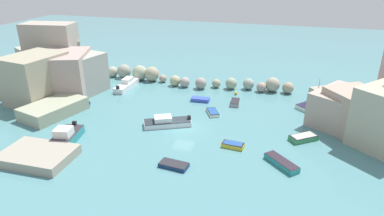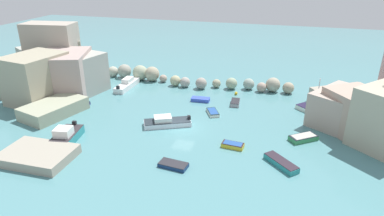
% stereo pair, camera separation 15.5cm
% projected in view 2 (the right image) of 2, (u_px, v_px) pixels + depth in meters
% --- Properties ---
extents(cove_water, '(160.00, 160.00, 0.00)m').
position_uv_depth(cove_water, '(183.00, 127.00, 41.94)').
color(cove_water, teal).
rests_on(cove_water, ground).
extents(cliff_headland_left, '(20.94, 23.70, 9.91)m').
position_uv_depth(cliff_headland_left, '(50.00, 68.00, 53.68)').
color(cliff_headland_left, '#9C9C86').
rests_on(cliff_headland_left, ground).
extents(rock_breakwater, '(32.15, 3.97, 2.60)m').
position_uv_depth(rock_breakwater, '(183.00, 78.00, 56.55)').
color(rock_breakwater, '#AAA896').
rests_on(rock_breakwater, ground).
extents(stone_dock, '(7.22, 5.12, 1.00)m').
position_uv_depth(stone_dock, '(37.00, 155.00, 34.94)').
color(stone_dock, '#9D9585').
rests_on(stone_dock, ground).
extents(channel_buoy, '(0.48, 0.48, 0.48)m').
position_uv_depth(channel_buoy, '(236.00, 93.00, 52.24)').
color(channel_buoy, gold).
rests_on(channel_buoy, cove_water).
extents(moored_boat_0, '(6.11, 4.34, 1.28)m').
position_uv_depth(moored_boat_0, '(167.00, 122.00, 42.26)').
color(moored_boat_0, silver).
rests_on(moored_boat_0, cove_water).
extents(moored_boat_1, '(1.65, 6.33, 1.55)m').
position_uv_depth(moored_boat_1, '(127.00, 84.00, 55.10)').
color(moored_boat_1, white).
rests_on(moored_boat_1, cove_water).
extents(moored_boat_2, '(2.99, 4.82, 1.93)m').
position_uv_depth(moored_boat_2, '(67.00, 135.00, 38.47)').
color(moored_boat_2, teal).
rests_on(moored_boat_2, cove_water).
extents(moored_boat_3, '(5.23, 5.02, 5.05)m').
position_uv_depth(moored_boat_3, '(315.00, 112.00, 45.57)').
color(moored_boat_3, white).
rests_on(moored_boat_3, cove_water).
extents(moored_boat_4, '(2.32, 2.93, 0.45)m').
position_uv_depth(moored_boat_4, '(213.00, 112.00, 45.60)').
color(moored_boat_4, white).
rests_on(moored_boat_4, cove_water).
extents(moored_boat_5, '(2.50, 1.36, 0.52)m').
position_uv_depth(moored_boat_5, '(233.00, 145.00, 37.33)').
color(moored_boat_5, gold).
rests_on(moored_boat_5, cove_water).
extents(moored_boat_6, '(3.67, 3.63, 0.62)m').
position_uv_depth(moored_boat_6, '(281.00, 163.00, 33.94)').
color(moored_boat_6, teal).
rests_on(moored_boat_6, cove_water).
extents(moored_boat_7, '(2.73, 1.40, 0.52)m').
position_uv_depth(moored_boat_7, '(200.00, 99.00, 49.83)').
color(moored_boat_7, blue).
rests_on(moored_boat_7, cove_water).
extents(moored_boat_8, '(2.52, 1.96, 0.54)m').
position_uv_depth(moored_boat_8, '(82.00, 102.00, 48.76)').
color(moored_boat_8, navy).
rests_on(moored_boat_8, cove_water).
extents(moored_boat_9, '(1.41, 2.62, 0.57)m').
position_uv_depth(moored_boat_9, '(235.00, 103.00, 48.67)').
color(moored_boat_9, gray).
rests_on(moored_boat_9, cove_water).
extents(moored_boat_10, '(3.43, 3.10, 0.61)m').
position_uv_depth(moored_boat_10, '(303.00, 138.00, 38.79)').
color(moored_boat_10, '#36844F').
rests_on(moored_boat_10, cove_water).
extents(moored_boat_11, '(3.03, 1.70, 0.43)m').
position_uv_depth(moored_boat_11, '(173.00, 165.00, 33.77)').
color(moored_boat_11, navy).
rests_on(moored_boat_11, cove_water).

